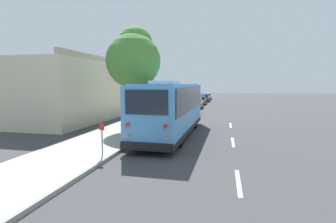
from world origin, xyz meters
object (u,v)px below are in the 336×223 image
object	(u,v)px
parked_sedan_tan	(196,103)
parked_sedan_gray	(200,100)
parked_sedan_white	(207,97)
parked_sedan_blue	(204,98)
street_tree	(134,58)
parked_sedan_black	(188,108)
shuttle_bus	(172,106)
sign_post_near	(102,139)
sign_post_far	(121,134)

from	to	relation	value
parked_sedan_tan	parked_sedan_gray	size ratio (longest dim) A/B	0.96
parked_sedan_white	parked_sedan_blue	bearing A→B (deg)	-178.81
parked_sedan_white	street_tree	world-z (taller)	street_tree
parked_sedan_black	parked_sedan_tan	distance (m)	6.90
shuttle_bus	parked_sedan_blue	xyz separation A→B (m)	(31.30, 0.46, -1.18)
parked_sedan_blue	sign_post_near	size ratio (longest dim) A/B	3.20
parked_sedan_black	street_tree	bearing A→B (deg)	169.50
parked_sedan_black	sign_post_far	size ratio (longest dim) A/B	4.19
shuttle_bus	street_tree	size ratio (longest dim) A/B	1.51
street_tree	sign_post_near	xyz separation A→B (m)	(-7.05, -1.06, -4.04)
shuttle_bus	parked_sedan_tan	world-z (taller)	shuttle_bus
street_tree	sign_post_near	distance (m)	8.19
parked_sedan_tan	sign_post_far	world-z (taller)	parked_sedan_tan
parked_sedan_blue	sign_post_near	distance (m)	37.06
sign_post_near	parked_sedan_gray	bearing A→B (deg)	-2.42
shuttle_bus	parked_sedan_black	size ratio (longest dim) A/B	2.26
shuttle_bus	parked_sedan_white	bearing A→B (deg)	1.73
parked_sedan_blue	sign_post_far	xyz separation A→B (m)	(-34.93, 1.39, 0.09)
parked_sedan_tan	parked_sedan_blue	world-z (taller)	same
parked_sedan_tan	sign_post_near	size ratio (longest dim) A/B	3.24
parked_sedan_tan	sign_post_far	size ratio (longest dim) A/B	4.01
shuttle_bus	parked_sedan_white	size ratio (longest dim) A/B	2.44
street_tree	parked_sedan_black	bearing A→B (deg)	-12.23
parked_sedan_blue	sign_post_far	distance (m)	34.96
sign_post_near	sign_post_far	size ratio (longest dim) A/B	1.24
parked_sedan_black	sign_post_near	world-z (taller)	sign_post_near
parked_sedan_gray	street_tree	distance (m)	24.34
sign_post_far	shuttle_bus	bearing A→B (deg)	-27.00
parked_sedan_white	sign_post_far	size ratio (longest dim) A/B	3.88
shuttle_bus	sign_post_far	distance (m)	4.22
parked_sedan_blue	parked_sedan_white	size ratio (longest dim) A/B	1.02
shuttle_bus	parked_sedan_black	distance (m)	11.95
parked_sedan_tan	street_tree	xyz separation A→B (m)	(-17.47, 2.32, 4.29)
shuttle_bus	street_tree	distance (m)	4.46
parked_sedan_black	parked_sedan_tan	xyz separation A→B (m)	(6.90, -0.03, 0.01)
parked_sedan_tan	shuttle_bus	bearing A→B (deg)	-178.98
parked_sedan_gray	street_tree	world-z (taller)	street_tree
sign_post_near	sign_post_far	bearing A→B (deg)	0.00
parked_sedan_tan	parked_sedan_gray	world-z (taller)	parked_sedan_tan
parked_sedan_black	street_tree	distance (m)	11.63
shuttle_bus	street_tree	xyz separation A→B (m)	(1.31, 2.91, 3.11)
shuttle_bus	sign_post_far	bearing A→B (deg)	154.11
parked_sedan_gray	sign_post_near	size ratio (longest dim) A/B	3.39
parked_sedan_black	sign_post_far	xyz separation A→B (m)	(-15.51, 1.23, 0.10)
street_tree	parked_sedan_blue	bearing A→B (deg)	-4.68
shuttle_bus	parked_sedan_tan	xyz separation A→B (m)	(18.78, 0.59, -1.18)
parked_sedan_black	parked_sedan_gray	size ratio (longest dim) A/B	1.00
shuttle_bus	parked_sedan_blue	distance (m)	31.32
parked_sedan_white	sign_post_near	world-z (taller)	sign_post_near
sign_post_far	parked_sedan_black	bearing A→B (deg)	-4.54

